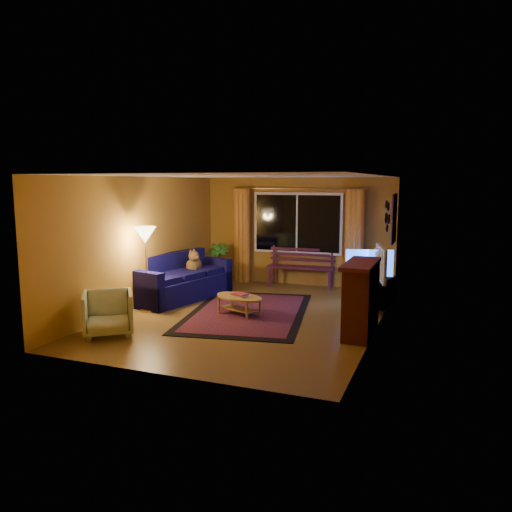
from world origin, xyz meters
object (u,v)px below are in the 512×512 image
(armchair, at_px, (108,311))
(tv_console, at_px, (374,294))
(bench, at_px, (301,277))
(coffee_table, at_px, (239,306))
(floor_lamp, at_px, (146,269))
(sofa, at_px, (180,277))

(armchair, height_order, tv_console, armchair)
(bench, height_order, coffee_table, bench)
(armchair, height_order, floor_lamp, floor_lamp)
(sofa, distance_m, tv_console, 3.90)
(sofa, distance_m, armchair, 2.58)
(coffee_table, relative_size, tv_console, 0.76)
(sofa, distance_m, floor_lamp, 1.17)
(floor_lamp, bearing_deg, sofa, 85.98)
(tv_console, bearing_deg, floor_lamp, -139.62)
(sofa, distance_m, coffee_table, 1.83)
(bench, distance_m, coffee_table, 2.83)
(armchair, bearing_deg, tv_console, 4.98)
(armchair, bearing_deg, sofa, 56.70)
(tv_console, bearing_deg, sofa, -154.13)
(coffee_table, xyz_separation_m, tv_console, (2.19, 1.48, 0.09))
(sofa, xyz_separation_m, tv_console, (3.83, 0.72, -0.19))
(armchair, bearing_deg, coffee_table, 13.90)
(sofa, relative_size, tv_console, 1.76)
(bench, relative_size, tv_console, 1.19)
(coffee_table, distance_m, tv_console, 2.64)
(floor_lamp, height_order, coffee_table, floor_lamp)
(floor_lamp, bearing_deg, bench, 56.76)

